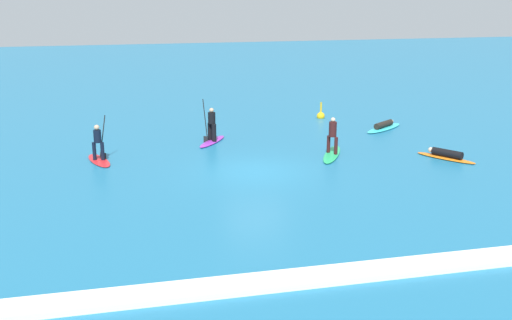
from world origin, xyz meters
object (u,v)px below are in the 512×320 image
at_px(surfer_on_orange_board, 446,155).
at_px(surfer_on_purple_board, 212,132).
at_px(surfer_on_green_board, 332,146).
at_px(surfer_on_red_board, 99,151).
at_px(surfer_on_teal_board, 384,127).
at_px(marker_buoy, 321,116).

distance_m(surfer_on_orange_board, surfer_on_purple_board, 11.01).
relative_size(surfer_on_orange_board, surfer_on_purple_board, 1.06).
bearing_deg(surfer_on_purple_board, surfer_on_green_board, 87.63).
bearing_deg(surfer_on_purple_board, surfer_on_red_board, -33.91).
bearing_deg(surfer_on_red_board, surfer_on_green_board, -114.06).
bearing_deg(surfer_on_red_board, surfer_on_teal_board, -94.96).
height_order(surfer_on_purple_board, surfer_on_green_board, surfer_on_purple_board).
xyz_separation_m(surfer_on_teal_board, surfer_on_red_board, (-14.81, -3.01, 0.32)).
height_order(surfer_on_orange_board, marker_buoy, marker_buoy).
xyz_separation_m(surfer_on_teal_board, marker_buoy, (-2.37, 3.48, 0.01)).
distance_m(surfer_on_teal_board, surfer_on_purple_board, 9.50).
distance_m(surfer_on_purple_board, surfer_on_green_board, 6.09).
xyz_separation_m(surfer_on_purple_board, marker_buoy, (7.08, 4.28, -0.36)).
relative_size(surfer_on_teal_board, marker_buoy, 2.87).
xyz_separation_m(surfer_on_green_board, marker_buoy, (2.16, 7.86, -0.29)).
distance_m(surfer_on_purple_board, marker_buoy, 8.28).
height_order(surfer_on_red_board, surfer_on_green_board, surfer_on_red_board).
height_order(surfer_on_red_board, marker_buoy, surfer_on_red_board).
xyz_separation_m(surfer_on_teal_board, surfer_on_green_board, (-4.54, -4.38, 0.30)).
height_order(surfer_on_orange_board, surfer_on_green_board, surfer_on_green_board).
bearing_deg(surfer_on_teal_board, surfer_on_green_board, -171.61).
xyz_separation_m(surfer_on_purple_board, surfer_on_green_board, (4.92, -3.58, -0.07)).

